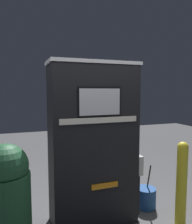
# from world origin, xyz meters

# --- Properties ---
(gas_pump) EXTENTS (1.18, 0.53, 2.06)m
(gas_pump) POSITION_xyz_m (0.00, 0.24, 1.03)
(gas_pump) COLOR black
(gas_pump) RESTS_ON ground_plane
(safety_bollard) EXTENTS (0.13, 0.13, 1.09)m
(safety_bollard) POSITION_xyz_m (0.98, -0.26, 0.57)
(safety_bollard) COLOR yellow
(safety_bollard) RESTS_ON ground_plane
(trash_bin) EXTENTS (0.46, 0.46, 1.21)m
(trash_bin) POSITION_xyz_m (-1.02, -0.14, 0.62)
(trash_bin) COLOR #1E4C2D
(trash_bin) RESTS_ON ground_plane
(squeegee_bucket) EXTENTS (0.29, 0.29, 0.65)m
(squeegee_bucket) POSITION_xyz_m (0.84, 0.30, 0.15)
(squeegee_bucket) COLOR #1E478C
(squeegee_bucket) RESTS_ON ground_plane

